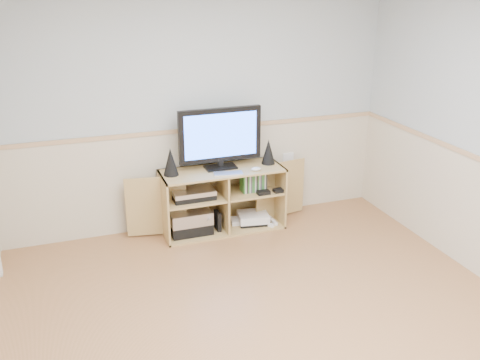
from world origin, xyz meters
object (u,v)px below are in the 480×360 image
game_consoles (252,218)px  media_cabinet (221,197)px  monitor (220,136)px  keyboard (228,173)px

game_consoles → media_cabinet: bearing=168.0°
media_cabinet → monitor: size_ratio=2.31×
monitor → game_consoles: bearing=-10.8°
monitor → game_consoles: monitor is taller
media_cabinet → monitor: 0.65m
monitor → keyboard: size_ratio=2.95×
keyboard → game_consoles: (0.30, 0.13, -0.59)m
media_cabinet → keyboard: (0.02, -0.19, 0.32)m
keyboard → monitor: bearing=105.4°
media_cabinet → keyboard: size_ratio=6.79×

